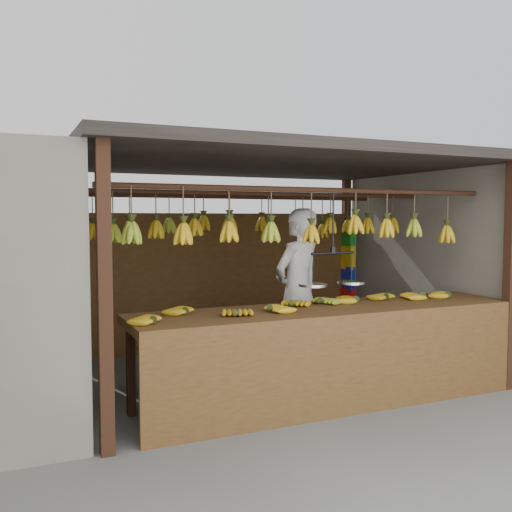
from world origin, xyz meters
name	(u,v)px	position (x,y,z in m)	size (l,w,h in m)	color
ground	(267,374)	(0.00, 0.00, 0.00)	(80.00, 80.00, 0.00)	#5B5B57
stall	(255,198)	(0.00, 0.33, 1.97)	(4.30, 3.30, 2.40)	black
neighbor_right	(506,261)	(3.60, 0.00, 1.15)	(3.00, 3.00, 2.30)	slate
counter	(336,329)	(0.13, -1.23, 0.72)	(3.80, 0.86, 0.96)	#563719
hanging_bananas	(267,228)	(0.00, -0.01, 1.62)	(3.57, 2.25, 0.39)	#92A523
balance_scale	(333,279)	(0.23, -1.00, 1.16)	(0.71, 0.30, 0.91)	black
vendor	(298,291)	(0.34, -0.08, 0.92)	(0.67, 0.44, 1.84)	white
bag_bundles	(348,267)	(1.94, 1.35, 1.02)	(0.08, 0.26, 1.30)	#199926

